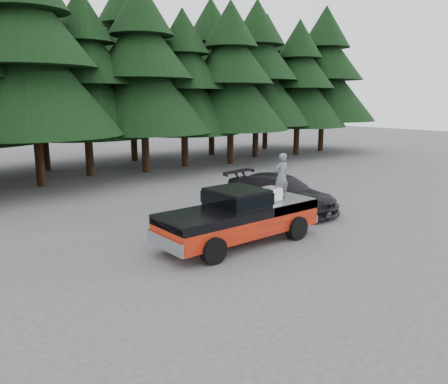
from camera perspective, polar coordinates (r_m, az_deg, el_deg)
ground at (r=14.63m, az=-2.13°, el=-7.39°), size 120.00×120.00×0.00m
pickup_truck at (r=14.96m, az=1.96°, el=-4.26°), size 6.00×2.04×1.33m
truck_cab at (r=14.66m, az=1.69°, el=-0.72°), size 1.66×1.90×0.59m
air_compressor at (r=15.43m, az=6.12°, el=-0.40°), size 0.69×0.59×0.45m
man_on_bed at (r=15.80m, az=7.52°, el=2.08°), size 0.63×0.44×1.65m
parked_car at (r=19.48m, az=7.41°, el=-0.12°), size 2.81×5.64×1.57m
treeline at (r=29.69m, az=-22.76°, el=16.71°), size 60.15×16.05×17.50m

